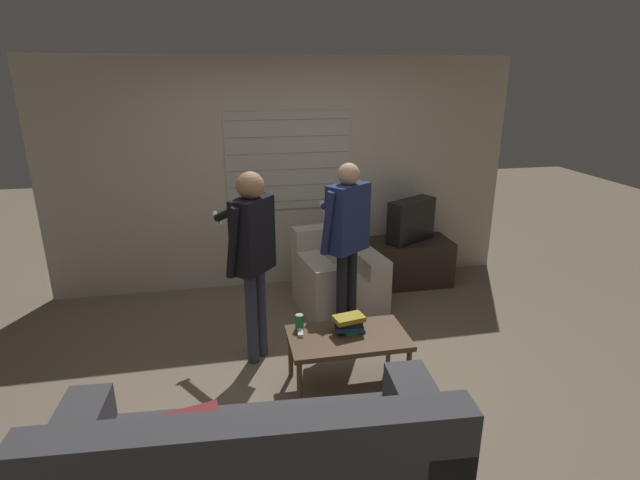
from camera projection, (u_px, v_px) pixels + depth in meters
name	position (u px, v px, depth m)	size (l,w,h in m)	color
ground_plane	(322.00, 376.00, 4.12)	(16.00, 16.00, 0.00)	#7F705B
wall_back	(285.00, 175.00, 5.58)	(5.20, 0.08, 2.55)	beige
couch_blue	(255.00, 478.00, 2.64)	(2.13, 0.97, 0.92)	#424247
armchair_beige	(338.00, 277.00, 5.23)	(0.91, 0.90, 0.83)	beige
coffee_table	(348.00, 341.00, 3.87)	(0.92, 0.53, 0.45)	brown
tv_stand	(409.00, 262.00, 5.84)	(0.95, 0.51, 0.53)	#33281E
tv	(411.00, 220.00, 5.68)	(0.63, 0.48, 0.49)	black
person_left_standing	(252.00, 245.00, 4.05)	(0.52, 0.74, 1.65)	#33384C
person_right_standing	(347.00, 229.00, 4.51)	(0.50, 0.78, 1.63)	black
book_stack	(349.00, 323.00, 3.89)	(0.26, 0.21, 0.14)	#33754C
soda_can	(299.00, 322.00, 3.93)	(0.07, 0.07, 0.13)	#238E47
spare_remote	(300.00, 332.00, 3.88)	(0.05, 0.13, 0.02)	white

